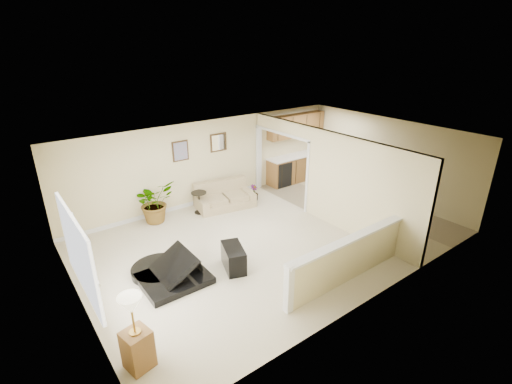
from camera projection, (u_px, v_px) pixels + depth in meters
floor at (272, 238)px, 9.40m from camera, size 9.00×9.00×0.00m
back_wall at (210, 162)px, 11.14m from camera, size 9.00×0.04×2.50m
front_wall at (378, 243)px, 6.70m from camera, size 9.00×0.04×2.50m
left_wall at (73, 252)px, 6.43m from camera, size 0.04×6.00×2.50m
right_wall at (386, 159)px, 11.41m from camera, size 0.04×6.00×2.50m
ceiling at (274, 142)px, 8.44m from camera, size 9.00×6.00×0.04m
kitchen_vinyl at (353, 206)px, 11.14m from camera, size 2.70×6.00×0.01m
interior_partition at (318, 175)px, 10.12m from camera, size 0.18×5.99×2.50m
pony_half_wall at (347, 259)px, 7.54m from camera, size 3.42×0.22×1.00m
left_window at (78, 254)px, 5.99m from camera, size 0.05×2.15×1.45m
wall_art_left at (180, 151)px, 10.40m from camera, size 0.48×0.04×0.58m
wall_mirror at (218, 142)px, 11.07m from camera, size 0.55×0.04×0.55m
kitchen_cabinets at (294, 157)px, 12.85m from camera, size 2.36×0.65×2.33m
piano at (168, 257)px, 7.58m from camera, size 1.60×1.65×1.27m
piano_bench at (233, 258)px, 8.06m from camera, size 0.63×0.87×0.52m
loveseat at (224, 195)px, 11.05m from camera, size 1.84×1.24×0.96m
accent_table at (199, 200)px, 10.59m from camera, size 0.44×0.44×0.64m
palm_plant at (155, 202)px, 10.04m from camera, size 1.24×1.14×1.15m
small_plant at (254, 194)px, 11.52m from camera, size 0.35×0.35×0.49m
lamp_stand at (136, 338)px, 5.51m from camera, size 0.46×0.46×1.30m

